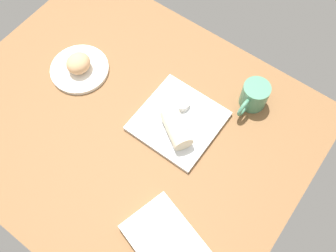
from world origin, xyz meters
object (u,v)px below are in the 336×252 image
Objects in this scene: breakfast_wrap at (177,128)px; book_stack at (166,242)px; round_plate at (80,69)px; sauce_cup at (181,103)px; coffee_mug at (254,96)px; square_plate at (178,121)px; scone_pastry at (78,63)px.

book_stack is (-16.52, 27.56, -2.92)cm from breakfast_wrap.
breakfast_wrap reaches higher than round_plate.
book_stack is at bearing 63.10° from breakfast_wrap.
coffee_mug is at bearing -139.75° from sauce_cup.
book_stack is (-21.00, 36.20, -1.09)cm from sauce_cup.
square_plate is at bearing 117.39° from sauce_cup.
coffee_mug reaches higher than sauce_cup.
coffee_mug reaches higher than book_stack.
sauce_cup reaches higher than square_plate.
round_plate is at bearing -58.15° from breakfast_wrap.
round_plate is at bearing 13.48° from sauce_cup.
square_plate is (-37.16, -3.59, -3.54)cm from scone_pastry.
square_plate is at bearing -59.48° from book_stack.
sauce_cup is (-35.10, -8.42, 2.05)cm from round_plate.
square_plate is 5.74cm from sauce_cup.
breakfast_wrap reaches higher than scone_pastry.
breakfast_wrap is at bearing 179.64° from scone_pastry.
sauce_cup is 41.86cm from book_stack.
book_stack is at bearing 94.37° from coffee_mug.
round_plate is at bearing 23.69° from coffee_mug.
coffee_mug reaches higher than round_plate.
round_plate is at bearing 5.50° from square_plate.
sauce_cup is at bearing -120.45° from breakfast_wrap.
sauce_cup reaches higher than book_stack.
breakfast_wrap is 32.27cm from book_stack.
scone_pastry is at bearing 5.52° from square_plate.
breakfast_wrap is 0.91× the size of coffee_mug.
coffee_mug is at bearing -127.18° from square_plate.
square_plate is (-37.59, -3.62, 0.10)cm from round_plate.
scone_pastry is at bearing -176.59° from round_plate.
scone_pastry is 0.34× the size of square_plate.
square_plate is at bearing -174.50° from round_plate.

